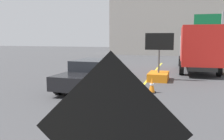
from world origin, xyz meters
TOP-DOWN VIEW (x-y plane):
  - lane_center_stripe at (0.00, 6.00)m, footprint 0.14×36.00m
  - roadwork_sign at (1.22, 2.42)m, footprint 1.62×0.23m
  - arrow_board_trailer at (0.61, 14.25)m, footprint 1.60×1.81m
  - box_truck at (2.96, 18.93)m, footprint 2.72×7.99m
  - pickup_car at (-2.24, 11.11)m, footprint 2.28×4.85m
  - highway_guide_sign at (4.81, 27.11)m, footprint 2.79×0.18m
  - far_building_block at (-0.11, 37.32)m, footprint 16.17×7.16m
  - traffic_cone_mid_lane at (0.89, 7.68)m, footprint 0.36×0.36m
  - traffic_cone_far_lane at (0.63, 10.93)m, footprint 0.36×0.36m

SIDE VIEW (x-z plane):
  - lane_center_stripe at x=0.00m, z-range 0.00..0.01m
  - traffic_cone_mid_lane at x=0.89m, z-range -0.01..0.64m
  - traffic_cone_far_lane at x=0.63m, z-range -0.01..0.67m
  - arrow_board_trailer at x=0.61m, z-range -0.87..1.83m
  - pickup_car at x=-2.24m, z-range 0.01..1.39m
  - roadwork_sign at x=1.22m, z-range 0.30..2.64m
  - box_truck at x=2.96m, z-range 0.16..3.35m
  - highway_guide_sign at x=4.81m, z-range 0.92..5.92m
  - far_building_block at x=-0.11m, z-range 0.00..9.26m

